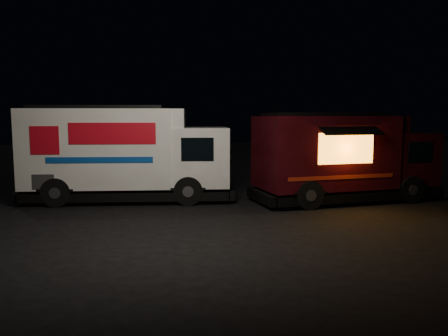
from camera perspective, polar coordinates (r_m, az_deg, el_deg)
ground at (r=14.29m, az=-1.36°, el=-5.75°), size 80.00×80.00×0.00m
white_truck at (r=16.52m, az=-12.29°, el=1.89°), size 7.96×3.57×3.49m
red_truck at (r=16.71m, az=15.63°, el=1.40°), size 7.16×3.24×3.23m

